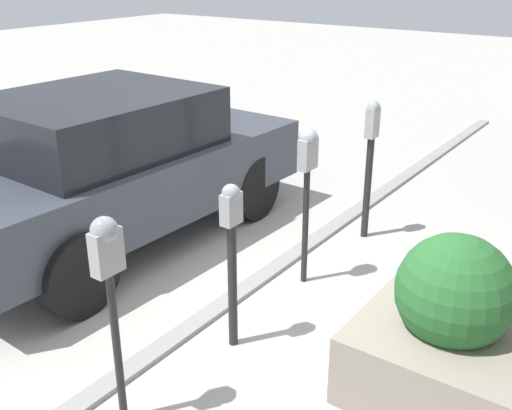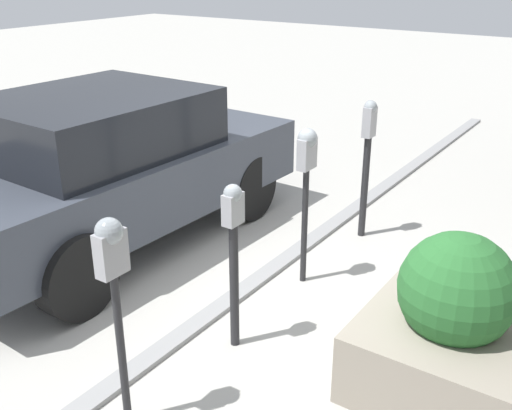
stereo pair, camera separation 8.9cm
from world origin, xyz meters
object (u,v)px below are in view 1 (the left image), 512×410
Objects in this scene: parking_meter_nearest at (108,269)px; parking_meter_second at (232,242)px; parking_meter_middle at (307,168)px; parked_car_front at (110,163)px; planter_box at (449,332)px; parking_meter_fourth at (370,151)px.

parking_meter_second is (1.04, -0.07, -0.22)m from parking_meter_nearest.
parked_car_front is at bearing 99.54° from parking_meter_middle.
parking_meter_nearest is 1.19× the size of planter_box.
planter_box is at bearing -141.40° from parking_meter_fourth.
parking_meter_middle is 0.99× the size of parking_meter_fourth.
parking_meter_middle is at bearing 65.39° from planter_box.
parked_car_front reaches higher than planter_box.
parking_meter_middle is 2.11m from parked_car_front.
parking_meter_middle reaches higher than parking_meter_second.
parked_car_front reaches higher than parking_meter_fourth.
planter_box is 0.30× the size of parked_car_front.
parking_meter_middle is (1.12, 0.06, 0.22)m from parking_meter_second.
parking_meter_nearest reaches higher than parking_meter_second.
parking_meter_fourth is 1.21× the size of planter_box.
parking_meter_nearest is 2.16m from parking_meter_middle.
planter_box is at bearing -46.08° from parking_meter_nearest.
parked_car_front is (-0.35, 2.07, -0.27)m from parking_meter_middle.
parking_meter_second is 0.33× the size of parked_car_front.
parked_car_front reaches higher than parking_meter_middle.
parking_meter_second is 0.91× the size of parking_meter_middle.
parking_meter_nearest is 0.36× the size of parked_car_front.
parking_meter_second is at bearing -176.79° from parking_meter_middle.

